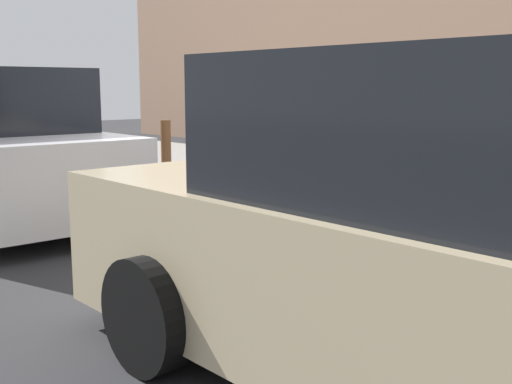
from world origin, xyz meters
The scene contains 12 objects.
ground_plane centered at (0.00, 0.00, 0.00)m, with size 40.00×40.00×0.00m, color #28282B.
sidewalk_curb centered at (0.00, -2.50, 0.07)m, with size 18.00×5.00×0.14m, color gray.
suitcase_teal_1 centered at (-3.22, -0.78, 0.48)m, with size 0.39×0.21×0.98m.
suitcase_navy_2 centered at (-2.73, -0.80, 0.47)m, with size 0.37×0.22×0.95m.
suitcase_olive_3 centered at (-2.26, -0.82, 0.51)m, with size 0.36×0.23×1.00m.
suitcase_black_4 centered at (-1.74, -0.76, 0.43)m, with size 0.48×0.24×0.81m.
suitcase_silver_5 centered at (-1.17, -0.78, 0.46)m, with size 0.45×0.21×0.93m.
suitcase_red_6 centered at (-0.60, -0.86, 0.46)m, with size 0.48×0.23×0.87m.
suitcase_maroon_7 centered at (-0.06, -0.86, 0.43)m, with size 0.39×0.28×0.85m.
fire_hydrant centered at (0.82, -0.81, 0.57)m, with size 0.39×0.21×0.82m.
bollard_post centered at (1.28, -0.66, 0.61)m, with size 0.14×0.14×0.94m, color brown.
parked_car_beige_0 centered at (-4.50, 1.49, 0.78)m, with size 4.82×2.16×1.67m.
Camera 1 is at (-5.75, 4.20, 1.52)m, focal length 44.44 mm.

